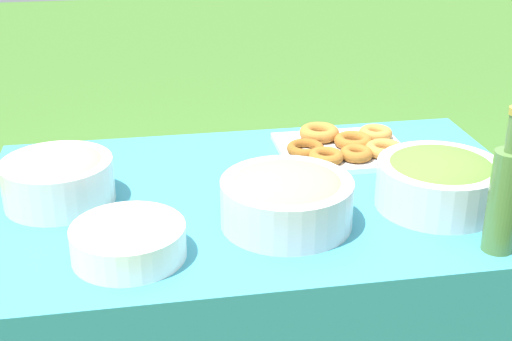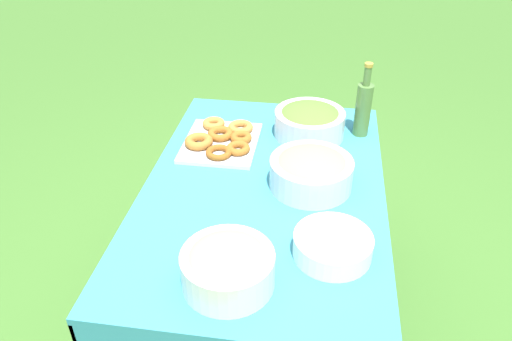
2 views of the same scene
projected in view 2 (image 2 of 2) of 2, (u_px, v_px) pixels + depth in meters
The scene contains 8 objects.
ground_plane at pixel (262, 323), 2.28m from camera, with size 14.00×14.00×0.00m, color #3D6B28.
picnic_table at pixel (264, 207), 1.91m from camera, with size 1.39×0.89×0.78m.
salad_bowl at pixel (310, 121), 2.13m from camera, with size 0.30×0.30×0.13m.
pasta_bowl at pixel (228, 266), 1.41m from camera, with size 0.27×0.27×0.13m.
donut_platter at pixel (222, 139), 2.10m from camera, with size 0.36×0.32×0.05m.
plate_stack at pixel (333, 246), 1.53m from camera, with size 0.24×0.24×0.07m.
olive_oil_bottle at pixel (363, 107), 2.11m from camera, with size 0.07×0.07×0.32m.
bread_bowl at pixel (311, 170), 1.82m from camera, with size 0.30×0.30×0.13m.
Camera 2 is at (1.50, 0.19, 1.85)m, focal length 35.00 mm.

